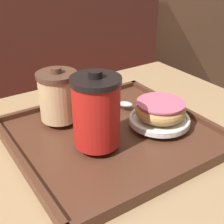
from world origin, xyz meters
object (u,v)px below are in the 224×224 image
(coffee_cup_front, at_px, (96,111))
(coffee_cup_rear, at_px, (58,96))
(spoon, at_px, (119,103))
(donut_chocolate_glazed, at_px, (160,109))

(coffee_cup_front, height_order, coffee_cup_rear, coffee_cup_front)
(coffee_cup_rear, bearing_deg, spoon, -8.45)
(donut_chocolate_glazed, relative_size, spoon, 0.95)
(coffee_cup_front, bearing_deg, coffee_cup_rear, 97.60)
(coffee_cup_rear, distance_m, donut_chocolate_glazed, 0.22)
(coffee_cup_front, height_order, donut_chocolate_glazed, coffee_cup_front)
(spoon, bearing_deg, donut_chocolate_glazed, -23.52)
(coffee_cup_front, distance_m, coffee_cup_rear, 0.13)
(coffee_cup_front, xyz_separation_m, spoon, (0.13, 0.11, -0.06))
(coffee_cup_front, height_order, spoon, coffee_cup_front)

